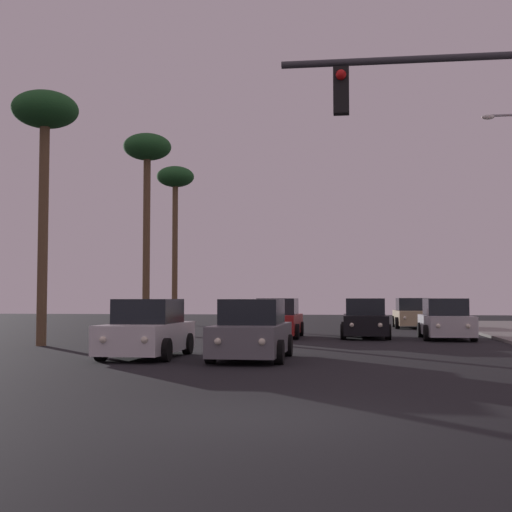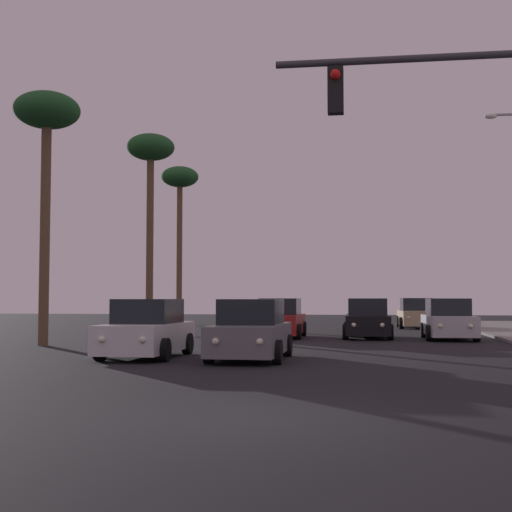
{
  "view_description": "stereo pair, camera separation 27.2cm",
  "coord_description": "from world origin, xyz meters",
  "px_view_note": "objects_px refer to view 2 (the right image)",
  "views": [
    {
      "loc": [
        1.22,
        -10.26,
        1.74
      ],
      "look_at": [
        -1.76,
        11.85,
        3.03
      ],
      "focal_mm": 50.0,
      "sensor_mm": 36.0,
      "label": 1
    },
    {
      "loc": [
        1.49,
        -10.23,
        1.74
      ],
      "look_at": [
        -1.76,
        11.85,
        3.03
      ],
      "focal_mm": 50.0,
      "sensor_mm": 36.0,
      "label": 2
    }
  ],
  "objects_px": {
    "car_tan": "(416,314)",
    "palm_tree_mid": "(151,160)",
    "car_white": "(147,331)",
    "car_red": "(280,320)",
    "palm_tree_near": "(47,125)",
    "car_black": "(367,320)",
    "car_silver": "(448,321)",
    "palm_tree_far": "(180,187)",
    "car_grey": "(251,332)"
  },
  "relations": [
    {
      "from": "palm_tree_far",
      "to": "car_white",
      "type": "bearing_deg",
      "value": -77.59
    },
    {
      "from": "car_silver",
      "to": "palm_tree_far",
      "type": "distance_m",
      "value": 22.07
    },
    {
      "from": "car_black",
      "to": "car_white",
      "type": "relative_size",
      "value": 1.0
    },
    {
      "from": "car_silver",
      "to": "palm_tree_mid",
      "type": "relative_size",
      "value": 0.44
    },
    {
      "from": "car_grey",
      "to": "palm_tree_mid",
      "type": "bearing_deg",
      "value": -62.01
    },
    {
      "from": "palm_tree_near",
      "to": "car_silver",
      "type": "bearing_deg",
      "value": 21.93
    },
    {
      "from": "car_grey",
      "to": "car_silver",
      "type": "relative_size",
      "value": 1.0
    },
    {
      "from": "palm_tree_near",
      "to": "car_red",
      "type": "bearing_deg",
      "value": 38.99
    },
    {
      "from": "car_tan",
      "to": "palm_tree_far",
      "type": "height_order",
      "value": "palm_tree_far"
    },
    {
      "from": "car_silver",
      "to": "palm_tree_mid",
      "type": "xyz_separation_m",
      "value": [
        -13.95,
        4.03,
        7.86
      ]
    },
    {
      "from": "car_tan",
      "to": "palm_tree_mid",
      "type": "relative_size",
      "value": 0.44
    },
    {
      "from": "car_white",
      "to": "car_tan",
      "type": "xyz_separation_m",
      "value": [
        9.22,
        20.97,
        0.0
      ]
    },
    {
      "from": "car_silver",
      "to": "palm_tree_mid",
      "type": "distance_m",
      "value": 16.51
    },
    {
      "from": "car_silver",
      "to": "car_tan",
      "type": "height_order",
      "value": "same"
    },
    {
      "from": "car_black",
      "to": "palm_tree_mid",
      "type": "xyz_separation_m",
      "value": [
        -10.66,
        3.46,
        7.86
      ]
    },
    {
      "from": "palm_tree_mid",
      "to": "car_white",
      "type": "bearing_deg",
      "value": -73.34
    },
    {
      "from": "car_red",
      "to": "car_black",
      "type": "bearing_deg",
      "value": -175.83
    },
    {
      "from": "car_black",
      "to": "palm_tree_far",
      "type": "xyz_separation_m",
      "value": [
        -11.74,
        13.46,
        8.04
      ]
    },
    {
      "from": "palm_tree_mid",
      "to": "car_grey",
      "type": "bearing_deg",
      "value": -63.15
    },
    {
      "from": "palm_tree_far",
      "to": "palm_tree_mid",
      "type": "bearing_deg",
      "value": -83.85
    },
    {
      "from": "car_grey",
      "to": "palm_tree_near",
      "type": "distance_m",
      "value": 11.86
    },
    {
      "from": "car_white",
      "to": "palm_tree_mid",
      "type": "relative_size",
      "value": 0.44
    },
    {
      "from": "car_red",
      "to": "palm_tree_mid",
      "type": "height_order",
      "value": "palm_tree_mid"
    },
    {
      "from": "car_grey",
      "to": "palm_tree_near",
      "type": "height_order",
      "value": "palm_tree_near"
    },
    {
      "from": "car_black",
      "to": "car_silver",
      "type": "relative_size",
      "value": 1.0
    },
    {
      "from": "car_black",
      "to": "car_tan",
      "type": "xyz_separation_m",
      "value": [
        2.8,
        10.22,
        0.0
      ]
    },
    {
      "from": "palm_tree_mid",
      "to": "palm_tree_far",
      "type": "bearing_deg",
      "value": 96.15
    },
    {
      "from": "car_red",
      "to": "palm_tree_near",
      "type": "bearing_deg",
      "value": 39.97
    },
    {
      "from": "car_grey",
      "to": "car_silver",
      "type": "bearing_deg",
      "value": -121.05
    },
    {
      "from": "car_silver",
      "to": "car_tan",
      "type": "distance_m",
      "value": 10.81
    },
    {
      "from": "car_red",
      "to": "palm_tree_near",
      "type": "distance_m",
      "value": 12.41
    },
    {
      "from": "car_black",
      "to": "car_red",
      "type": "xyz_separation_m",
      "value": [
        -3.72,
        -0.21,
        0.0
      ]
    },
    {
      "from": "palm_tree_mid",
      "to": "car_black",
      "type": "bearing_deg",
      "value": -17.96
    },
    {
      "from": "car_silver",
      "to": "car_red",
      "type": "height_order",
      "value": "same"
    },
    {
      "from": "car_grey",
      "to": "palm_tree_near",
      "type": "bearing_deg",
      "value": -27.6
    },
    {
      "from": "car_black",
      "to": "car_tan",
      "type": "height_order",
      "value": "same"
    },
    {
      "from": "car_white",
      "to": "car_tan",
      "type": "bearing_deg",
      "value": -112.29
    },
    {
      "from": "car_tan",
      "to": "palm_tree_far",
      "type": "bearing_deg",
      "value": -14.41
    },
    {
      "from": "palm_tree_near",
      "to": "car_tan",
      "type": "bearing_deg",
      "value": 49.44
    },
    {
      "from": "palm_tree_near",
      "to": "palm_tree_far",
      "type": "distance_m",
      "value": 20.02
    },
    {
      "from": "car_black",
      "to": "car_silver",
      "type": "height_order",
      "value": "same"
    },
    {
      "from": "car_red",
      "to": "palm_tree_mid",
      "type": "distance_m",
      "value": 11.11
    },
    {
      "from": "palm_tree_near",
      "to": "car_black",
      "type": "bearing_deg",
      "value": 29.54
    },
    {
      "from": "car_grey",
      "to": "car_red",
      "type": "bearing_deg",
      "value": -86.73
    },
    {
      "from": "car_tan",
      "to": "car_grey",
      "type": "bearing_deg",
      "value": 72.08
    },
    {
      "from": "car_tan",
      "to": "palm_tree_mid",
      "type": "xyz_separation_m",
      "value": [
        -13.47,
        -6.77,
        7.86
      ]
    },
    {
      "from": "car_black",
      "to": "car_tan",
      "type": "relative_size",
      "value": 1.0
    },
    {
      "from": "car_black",
      "to": "car_white",
      "type": "distance_m",
      "value": 12.52
    },
    {
      "from": "car_red",
      "to": "palm_tree_mid",
      "type": "bearing_deg",
      "value": -26.82
    },
    {
      "from": "car_grey",
      "to": "car_red",
      "type": "relative_size",
      "value": 1.0
    }
  ]
}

